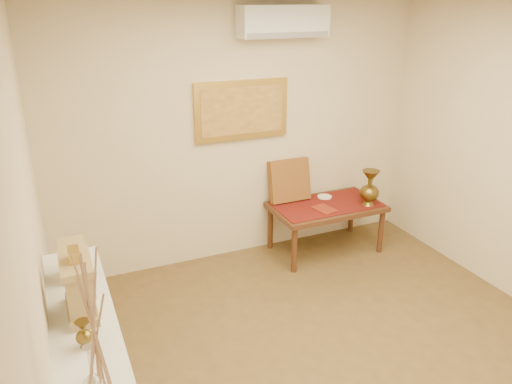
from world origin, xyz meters
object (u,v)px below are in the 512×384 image
mantel_clock (79,286)px  low_table (326,210)px  white_vase (98,362)px  brass_urn_tall (370,184)px  wooden_chest (74,260)px

mantel_clock → low_table: (2.66, 1.69, -0.67)m
white_vase → low_table: bearing=45.8°
brass_urn_tall → low_table: size_ratio=0.40×
brass_urn_tall → mantel_clock: (-3.07, -1.49, 0.36)m
brass_urn_tall → wooden_chest: 3.26m
white_vase → wooden_chest: white_vase is taller
mantel_clock → white_vase: bearing=-89.7°
white_vase → mantel_clock: 1.09m
brass_urn_tall → mantel_clock: bearing=-154.1°
wooden_chest → low_table: (2.66, 1.26, -0.62)m
white_vase → low_table: 3.93m
brass_urn_tall → mantel_clock: size_ratio=1.16×
white_vase → low_table: size_ratio=0.76×
white_vase → wooden_chest: bearing=90.2°
brass_urn_tall → wooden_chest: bearing=-160.9°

